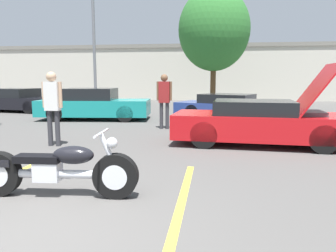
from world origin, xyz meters
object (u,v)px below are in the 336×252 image
Objects in this scene: spectator_near_motorcycle at (52,102)px; tree_background at (214,30)px; show_car_hood_open at (261,122)px; spectator_midground at (164,96)px; parked_car_right_row at (230,107)px; parked_car_left_row at (18,101)px; motorcycle at (57,170)px; parked_car_mid_row at (94,105)px; light_pole at (95,42)px.

tree_background is at bearing 71.96° from spectator_near_motorcycle.
spectator_midground is at bearing 144.95° from show_car_hood_open.
parked_car_right_row is 1.08× the size of parked_car_left_row.
show_car_hood_open is 0.92× the size of parked_car_right_row.
motorcycle is at bearing -62.47° from spectator_near_motorcycle.
parked_car_right_row is 1.05× the size of parked_car_mid_row.
parked_car_left_row is at bearing 149.81° from spectator_midground.
tree_background is at bearing 30.06° from parked_car_left_row.
parked_car_left_row is at bearing -158.61° from tree_background.
parked_car_right_row is at bearing 99.76° from show_car_hood_open.
show_car_hood_open is 13.43m from parked_car_left_row.
light_pole is at bearing 64.13° from parked_car_left_row.
motorcycle is at bearing -97.94° from tree_background.
parked_car_right_row is 7.76m from spectator_near_motorcycle.
light_pole is 16.79m from motorcycle.
parked_car_left_row is (-2.81, -4.08, -3.36)m from light_pole.
spectator_near_motorcycle is at bearing -108.04° from tree_background.
show_car_hood_open is at bearing -53.12° from light_pole.
tree_background is 13.13m from spectator_near_motorcycle.
parked_car_mid_row is (5.18, -2.76, 0.05)m from parked_car_left_row.
parked_car_left_row is at bearing -167.59° from parked_car_right_row.
parked_car_right_row is at bearing -1.59° from parked_car_left_row.
light_pole is at bearing 103.78° from motorcycle.
spectator_midground reaches higher than parked_car_mid_row.
tree_background is 7.15m from parked_car_right_row.
spectator_near_motorcycle is at bearing -85.57° from parked_car_mid_row.
parked_car_left_row is (-11.31, 7.24, -0.02)m from show_car_hood_open.
spectator_near_motorcycle is at bearing -126.13° from spectator_midground.
tree_background is 9.15m from parked_car_mid_row.
spectator_near_motorcycle is at bearing -44.32° from parked_car_left_row.
parked_car_mid_row is (-5.61, -0.81, 0.10)m from parked_car_right_row.
light_pole is at bearing 178.84° from tree_background.
parked_car_right_row is 2.62× the size of spectator_near_motorcycle.
motorcycle is at bearing -78.35° from parked_car_mid_row.
light_pole reaches higher than show_car_hood_open.
parked_car_left_row is 2.43× the size of spectator_near_motorcycle.
tree_background is 1.48× the size of parked_car_mid_row.
tree_background is 1.52× the size of parked_car_left_row.
light_pole is at bearing 103.46° from parked_car_mid_row.
show_car_hood_open is 2.41× the size of spectator_near_motorcycle.
spectator_midground reaches higher than parked_car_right_row.
tree_background is 3.70× the size of spectator_near_motorcycle.
parked_car_right_row is 3.82m from spectator_midground.
show_car_hood_open is at bearing 47.12° from motorcycle.
parked_car_right_row is (2.89, 9.57, 0.12)m from motorcycle.
spectator_midground is (-2.33, -2.97, 0.59)m from parked_car_right_row.
motorcycle is 10.00m from parked_car_right_row.
light_pole is 3.81× the size of spectator_near_motorcycle.
spectator_midground is (0.57, 6.60, 0.71)m from motorcycle.
spectator_midground reaches higher than motorcycle.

